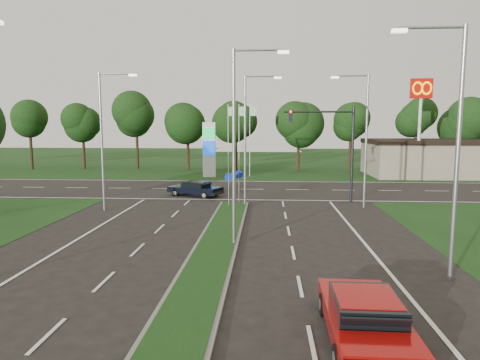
{
  "coord_description": "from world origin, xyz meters",
  "views": [
    {
      "loc": [
        2.31,
        -13.45,
        5.55
      ],
      "look_at": [
        0.63,
        13.19,
        2.2
      ],
      "focal_mm": 32.0,
      "sensor_mm": 36.0,
      "label": 1
    }
  ],
  "objects": [
    {
      "name": "streetlight_left_far",
      "position": [
        -8.3,
        14.0,
        5.08
      ],
      "size": [
        2.53,
        0.22,
        9.0
      ],
      "color": "gray",
      "rests_on": "ground"
    },
    {
      "name": "navy_sedan",
      "position": [
        -3.37,
        19.99,
        0.63
      ],
      "size": [
        4.6,
        3.32,
        1.17
      ],
      "rotation": [
        0.0,
        0.0,
        1.16
      ],
      "color": "black",
      "rests_on": "ground"
    },
    {
      "name": "red_sedan",
      "position": [
        4.87,
        -2.79,
        0.69
      ],
      "size": [
        2.03,
        4.71,
        1.29
      ],
      "rotation": [
        0.0,
        0.0,
        -0.02
      ],
      "color": "#9C0A08",
      "rests_on": "ground"
    },
    {
      "name": "median_signs",
      "position": [
        0.0,
        16.4,
        1.71
      ],
      "size": [
        1.16,
        1.76,
        2.38
      ],
      "color": "gray",
      "rests_on": "ground"
    },
    {
      "name": "streetlight_median_far",
      "position": [
        1.0,
        16.0,
        5.08
      ],
      "size": [
        2.53,
        0.22,
        9.0
      ],
      "color": "gray",
      "rests_on": "ground"
    },
    {
      "name": "streetlight_median_near",
      "position": [
        1.0,
        6.0,
        5.08
      ],
      "size": [
        2.53,
        0.22,
        9.0
      ],
      "color": "gray",
      "rests_on": "ground"
    },
    {
      "name": "traffic_signal",
      "position": [
        7.19,
        18.0,
        4.65
      ],
      "size": [
        5.1,
        0.42,
        7.0
      ],
      "color": "black",
      "rests_on": "ground"
    },
    {
      "name": "streetlight_right_near",
      "position": [
        8.8,
        2.0,
        5.08
      ],
      "size": [
        2.53,
        0.22,
        9.0
      ],
      "rotation": [
        0.0,
        0.0,
        3.14
      ],
      "color": "gray",
      "rests_on": "ground"
    },
    {
      "name": "ground",
      "position": [
        0.0,
        0.0,
        0.0
      ],
      "size": [
        160.0,
        160.0,
        0.0
      ],
      "primitive_type": "plane",
      "color": "black",
      "rests_on": "ground"
    },
    {
      "name": "cross_road",
      "position": [
        0.0,
        24.0,
        0.0
      ],
      "size": [
        160.0,
        12.0,
        0.02
      ],
      "primitive_type": "cube",
      "color": "black",
      "rests_on": "ground"
    },
    {
      "name": "treeline_far",
      "position": [
        0.1,
        39.93,
        6.83
      ],
      "size": [
        6.0,
        6.0,
        9.9
      ],
      "color": "black",
      "rests_on": "ground"
    },
    {
      "name": "verge_far",
      "position": [
        0.0,
        55.0,
        0.0
      ],
      "size": [
        160.0,
        50.0,
        0.02
      ],
      "primitive_type": "cube",
      "color": "#163411",
      "rests_on": "ground"
    },
    {
      "name": "streetlight_right_far",
      "position": [
        8.8,
        16.0,
        5.08
      ],
      "size": [
        2.53,
        0.22,
        9.0
      ],
      "rotation": [
        0.0,
        0.0,
        3.14
      ],
      "color": "gray",
      "rests_on": "ground"
    },
    {
      "name": "median_kerb",
      "position": [
        0.0,
        4.0,
        0.06
      ],
      "size": [
        2.0,
        26.0,
        0.12
      ],
      "primitive_type": "cube",
      "color": "slate",
      "rests_on": "ground"
    },
    {
      "name": "commercial_building",
      "position": [
        22.0,
        36.0,
        2.0
      ],
      "size": [
        16.0,
        9.0,
        4.0
      ],
      "primitive_type": "cube",
      "color": "gray",
      "rests_on": "ground"
    },
    {
      "name": "mcdonalds_sign",
      "position": [
        18.0,
        31.97,
        7.99
      ],
      "size": [
        2.2,
        0.47,
        10.4
      ],
      "color": "silver",
      "rests_on": "ground"
    },
    {
      "name": "gas_pylon",
      "position": [
        -3.79,
        33.05,
        3.2
      ],
      "size": [
        5.8,
        1.26,
        8.0
      ],
      "color": "silver",
      "rests_on": "ground"
    }
  ]
}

